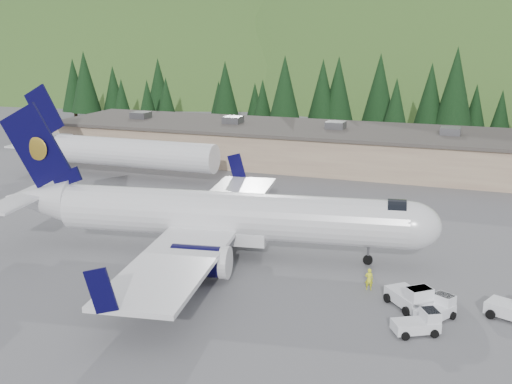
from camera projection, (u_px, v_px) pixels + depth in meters
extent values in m
plane|color=slate|center=(232.00, 255.00, 53.72)|extent=(600.00, 600.00, 0.00)
cylinder|color=white|center=(231.00, 215.00, 52.85)|extent=(28.87, 7.98, 3.84)
ellipsoid|color=white|center=(409.00, 225.00, 50.12)|extent=(5.50, 4.53, 3.84)
cylinder|color=black|center=(396.00, 219.00, 50.20)|extent=(1.88, 3.34, 3.17)
cone|color=white|center=(38.00, 200.00, 56.05)|extent=(6.63, 4.70, 3.84)
cube|color=white|center=(220.00, 233.00, 53.45)|extent=(8.57, 4.43, 1.02)
cube|color=white|center=(208.00, 226.00, 53.49)|extent=(10.64, 35.19, 0.36)
cube|color=#070531|center=(237.00, 166.00, 69.94)|extent=(2.07, 0.45, 2.94)
cube|color=#070531|center=(101.00, 291.00, 36.96)|extent=(2.07, 0.45, 2.94)
cylinder|color=#070531|center=(236.00, 216.00, 59.14)|extent=(4.59, 2.95, 2.35)
cylinder|color=white|center=(256.00, 218.00, 58.77)|extent=(0.97, 2.56, 2.49)
cube|color=white|center=(236.00, 210.00, 59.00)|extent=(2.26, 0.58, 0.92)
cylinder|color=#070531|center=(200.00, 261.00, 47.89)|extent=(4.59, 2.95, 2.35)
cylinder|color=white|center=(225.00, 263.00, 47.52)|extent=(0.97, 2.56, 2.49)
cube|color=white|center=(200.00, 254.00, 47.75)|extent=(2.26, 0.58, 0.92)
cube|color=#070531|center=(36.00, 146.00, 54.82)|extent=(6.30, 1.23, 7.50)
ellipsoid|color=gold|center=(39.00, 148.00, 55.03)|extent=(2.03, 0.48, 2.02)
ellipsoid|color=gold|center=(37.00, 149.00, 54.64)|extent=(2.03, 0.48, 2.02)
cube|color=#070531|center=(67.00, 177.00, 54.98)|extent=(2.83, 0.66, 2.03)
cube|color=white|center=(33.00, 194.00, 56.02)|extent=(4.50, 13.02, 0.22)
cylinder|color=slate|center=(368.00, 254.00, 51.35)|extent=(0.23, 0.23, 1.84)
cylinder|color=black|center=(368.00, 260.00, 51.48)|extent=(0.81, 0.40, 0.78)
cylinder|color=slate|center=(205.00, 231.00, 56.66)|extent=(0.28, 0.28, 2.04)
cylinder|color=black|center=(210.00, 236.00, 56.70)|extent=(1.16, 0.52, 1.12)
cylinder|color=black|center=(201.00, 236.00, 56.86)|extent=(1.16, 0.52, 1.12)
cylinder|color=slate|center=(187.00, 252.00, 51.42)|extent=(0.28, 0.28, 2.04)
cylinder|color=black|center=(192.00, 258.00, 51.46)|extent=(1.16, 0.52, 1.12)
cylinder|color=black|center=(182.00, 257.00, 51.62)|extent=(1.16, 0.52, 1.12)
cylinder|color=white|center=(134.00, 153.00, 80.16)|extent=(22.00, 3.60, 3.60)
cone|color=white|center=(41.00, 145.00, 84.69)|extent=(5.00, 3.60, 3.60)
cube|color=#070531|center=(44.00, 111.00, 83.22)|extent=(5.82, 0.28, 6.89)
cube|color=white|center=(40.00, 141.00, 84.54)|extent=(2.40, 11.00, 0.20)
cube|color=white|center=(415.00, 326.00, 39.86)|extent=(3.15, 2.61, 0.66)
cube|color=white|center=(430.00, 316.00, 39.87)|extent=(1.46, 1.61, 0.85)
cube|color=black|center=(431.00, 311.00, 39.77)|extent=(1.34, 1.48, 0.09)
cylinder|color=black|center=(424.00, 323.00, 40.79)|extent=(0.56, 0.44, 0.53)
cylinder|color=black|center=(435.00, 334.00, 39.35)|extent=(0.56, 0.44, 0.53)
cylinder|color=black|center=(396.00, 325.00, 40.49)|extent=(0.56, 0.44, 0.53)
cylinder|color=black|center=(405.00, 336.00, 39.05)|extent=(0.56, 0.44, 0.53)
cylinder|color=black|center=(501.00, 306.00, 43.18)|extent=(0.67, 0.46, 0.62)
cylinder|color=black|center=(491.00, 314.00, 41.90)|extent=(0.67, 0.46, 0.62)
cube|color=white|center=(435.00, 312.00, 41.73)|extent=(2.65, 3.14, 0.66)
cube|color=white|center=(444.00, 301.00, 42.17)|extent=(1.61, 1.48, 0.84)
cube|color=black|center=(444.00, 295.00, 42.07)|extent=(1.48, 1.35, 0.09)
cylinder|color=black|center=(434.00, 308.00, 42.93)|extent=(0.45, 0.56, 0.53)
cylinder|color=black|center=(453.00, 316.00, 41.81)|extent=(0.45, 0.56, 0.53)
cylinder|color=black|center=(416.00, 316.00, 41.78)|extent=(0.45, 0.56, 0.53)
cylinder|color=black|center=(436.00, 324.00, 40.66)|extent=(0.45, 0.56, 0.53)
cube|color=gray|center=(300.00, 146.00, 89.38)|extent=(70.00, 16.00, 4.80)
cube|color=#47423D|center=(300.00, 128.00, 88.74)|extent=(71.00, 17.00, 0.40)
cube|color=slate|center=(141.00, 115.00, 96.76)|extent=(2.50, 2.50, 1.00)
cube|color=slate|center=(233.00, 120.00, 91.85)|extent=(2.50, 2.50, 1.00)
cube|color=slate|center=(336.00, 125.00, 86.95)|extent=(2.50, 2.50, 1.00)
cube|color=slate|center=(450.00, 131.00, 82.04)|extent=(2.50, 2.50, 1.00)
cube|color=white|center=(408.00, 298.00, 43.60)|extent=(3.56, 3.73, 0.80)
cube|color=white|center=(419.00, 295.00, 42.40)|extent=(1.97, 1.92, 1.03)
cube|color=black|center=(419.00, 289.00, 42.28)|extent=(1.80, 1.76, 0.11)
cylinder|color=black|center=(430.00, 307.00, 42.97)|extent=(0.61, 0.65, 0.64)
cylinder|color=black|center=(406.00, 311.00, 42.32)|extent=(0.61, 0.65, 0.64)
cylinder|color=black|center=(410.00, 294.00, 45.04)|extent=(0.61, 0.65, 0.64)
cylinder|color=black|center=(387.00, 298.00, 44.40)|extent=(0.61, 0.65, 0.64)
imported|color=yellow|center=(369.00, 279.00, 46.41)|extent=(0.65, 0.47, 1.64)
cone|color=black|center=(74.00, 85.00, 130.46)|extent=(5.20, 5.20, 10.64)
cone|color=black|center=(85.00, 82.00, 126.80)|extent=(5.87, 5.87, 12.01)
cone|color=black|center=(113.00, 90.00, 128.32)|extent=(4.63, 4.63, 9.48)
cone|color=black|center=(122.00, 99.00, 122.18)|extent=(3.78, 3.78, 7.74)
cone|color=black|center=(159.00, 86.00, 125.20)|extent=(5.32, 5.32, 10.88)
cone|color=black|center=(147.00, 102.00, 114.91)|extent=(3.95, 3.95, 8.09)
cone|color=black|center=(166.00, 101.00, 114.06)|extent=(4.15, 4.15, 8.49)
cone|color=black|center=(219.00, 101.00, 121.21)|extent=(3.64, 3.64, 7.44)
cone|color=black|center=(225.00, 91.00, 117.54)|extent=(5.27, 5.27, 10.78)
cone|color=black|center=(255.00, 103.00, 118.79)|extent=(3.60, 3.60, 7.37)
cone|color=black|center=(263.00, 103.00, 112.17)|extent=(4.07, 4.07, 8.33)
cone|color=black|center=(285.00, 91.00, 108.08)|extent=(5.87, 5.87, 12.00)
cone|color=black|center=(323.00, 92.00, 110.54)|extent=(5.55, 5.55, 11.36)
cone|color=black|center=(338.00, 91.00, 110.40)|extent=(5.75, 5.75, 11.77)
cone|color=black|center=(380.00, 88.00, 112.31)|extent=(5.94, 5.94, 12.15)
cone|color=black|center=(396.00, 106.00, 103.68)|extent=(4.46, 4.46, 9.12)
cone|color=black|center=(430.00, 95.00, 108.68)|extent=(5.35, 5.35, 10.95)
cone|color=black|center=(455.00, 87.00, 106.54)|extent=(6.48, 6.48, 13.26)
cone|color=black|center=(475.00, 108.00, 108.15)|extent=(3.89, 3.89, 7.95)
cone|color=black|center=(501.00, 112.00, 105.95)|extent=(3.59, 3.59, 7.34)
ellipsoid|color=#345F22|center=(183.00, 268.00, 256.83)|extent=(336.00, 240.00, 240.00)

